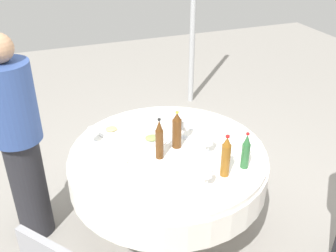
% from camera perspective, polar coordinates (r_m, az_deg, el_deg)
% --- Properties ---
extents(ground_plane, '(10.00, 10.00, 0.00)m').
position_cam_1_polar(ground_plane, '(3.30, -0.00, -14.42)').
color(ground_plane, gray).
extents(dining_table, '(1.47, 1.47, 0.74)m').
position_cam_1_polar(dining_table, '(2.92, -0.00, -6.03)').
color(dining_table, white).
rests_on(dining_table, ground_plane).
extents(bottle_brown_left, '(0.07, 0.07, 0.29)m').
position_cam_1_polar(bottle_brown_left, '(2.81, 1.31, -0.69)').
color(bottle_brown_left, '#593314').
rests_on(bottle_brown_left, dining_table).
extents(bottle_brown_mid, '(0.06, 0.06, 0.31)m').
position_cam_1_polar(bottle_brown_mid, '(2.69, -1.28, -2.06)').
color(bottle_brown_mid, '#593314').
rests_on(bottle_brown_mid, dining_table).
extents(bottle_amber_rear, '(0.06, 0.06, 0.31)m').
position_cam_1_polar(bottle_amber_rear, '(2.54, 8.51, -4.53)').
color(bottle_amber_rear, '#8C5619').
rests_on(bottle_amber_rear, dining_table).
extents(bottle_green_far, '(0.06, 0.06, 0.27)m').
position_cam_1_polar(bottle_green_far, '(2.65, 11.38, -3.72)').
color(bottle_green_far, '#2D6B38').
rests_on(bottle_green_far, dining_table).
extents(wine_glass_far, '(0.06, 0.06, 0.14)m').
position_cam_1_polar(wine_glass_far, '(2.46, 5.87, -6.96)').
color(wine_glass_far, white).
rests_on(wine_glass_far, dining_table).
extents(wine_glass_west, '(0.07, 0.07, 0.15)m').
position_cam_1_polar(wine_glass_west, '(2.78, 5.99, -2.08)').
color(wine_glass_west, white).
rests_on(wine_glass_west, dining_table).
extents(wine_glass_front, '(0.07, 0.07, 0.13)m').
position_cam_1_polar(wine_glass_front, '(2.94, -11.04, -0.93)').
color(wine_glass_front, white).
rests_on(wine_glass_front, dining_table).
extents(wine_glass_right, '(0.07, 0.07, 0.16)m').
position_cam_1_polar(wine_glass_right, '(2.94, 2.49, 0.10)').
color(wine_glass_right, white).
rests_on(wine_glass_right, dining_table).
extents(plate_north, '(0.23, 0.23, 0.02)m').
position_cam_1_polar(plate_north, '(2.76, -8.16, -4.93)').
color(plate_north, white).
rests_on(plate_north, dining_table).
extents(plate_inner, '(0.26, 0.26, 0.02)m').
position_cam_1_polar(plate_inner, '(2.61, -0.01, -6.84)').
color(plate_inner, white).
rests_on(plate_inner, dining_table).
extents(plate_east, '(0.23, 0.23, 0.04)m').
position_cam_1_polar(plate_east, '(2.95, -2.37, -1.97)').
color(plate_east, white).
rests_on(plate_east, dining_table).
extents(plate_outer, '(0.21, 0.21, 0.04)m').
position_cam_1_polar(plate_outer, '(3.10, -8.34, -0.67)').
color(plate_outer, white).
rests_on(plate_outer, dining_table).
extents(fork_mid, '(0.10, 0.17, 0.00)m').
position_cam_1_polar(fork_mid, '(2.97, 11.40, -2.62)').
color(fork_mid, silver).
rests_on(fork_mid, dining_table).
extents(spoon_rear, '(0.12, 0.15, 0.00)m').
position_cam_1_polar(spoon_rear, '(2.41, -0.13, -10.63)').
color(spoon_rear, silver).
rests_on(spoon_rear, dining_table).
extents(spoon_far, '(0.17, 0.08, 0.00)m').
position_cam_1_polar(spoon_far, '(3.10, 4.93, -0.55)').
color(spoon_far, silver).
rests_on(spoon_far, dining_table).
extents(folded_napkin, '(0.20, 0.20, 0.02)m').
position_cam_1_polar(folded_napkin, '(3.22, -4.34, 0.81)').
color(folded_napkin, white).
rests_on(folded_napkin, dining_table).
extents(person_mid, '(0.34, 0.34, 1.63)m').
position_cam_1_polar(person_mid, '(2.94, -21.10, -2.05)').
color(person_mid, '#26262B').
rests_on(person_mid, ground_plane).
extents(tent_pole_secondary, '(0.07, 0.07, 2.62)m').
position_cam_1_polar(tent_pole_secondary, '(4.86, 3.77, 17.87)').
color(tent_pole_secondary, '#B2B5B7').
rests_on(tent_pole_secondary, ground_plane).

